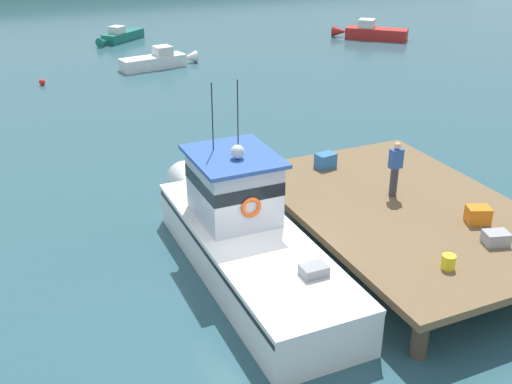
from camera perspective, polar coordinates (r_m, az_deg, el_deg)
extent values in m
plane|color=#2D5660|center=(16.00, -0.74, -8.35)|extent=(200.00, 200.00, 0.00)
cylinder|color=#4C3D2D|center=(13.84, 14.94, -12.86)|extent=(0.36, 0.36, 1.00)
cylinder|color=#4C3D2D|center=(19.81, 0.38, 0.30)|extent=(0.36, 0.36, 1.00)
cylinder|color=#4C3D2D|center=(22.30, 12.65, 2.59)|extent=(0.36, 0.36, 1.00)
cube|color=brown|center=(17.64, 13.70, -1.61)|extent=(6.00, 9.00, 0.20)
cube|color=white|center=(15.91, -0.35, -6.21)|extent=(2.51, 8.00, 1.10)
cone|color=white|center=(19.97, -6.05, 0.52)|extent=(1.10, 1.80, 1.10)
cube|color=black|center=(15.68, -0.35, -4.80)|extent=(2.53, 7.84, 0.12)
cube|color=white|center=(15.60, -0.35, -4.29)|extent=(2.55, 8.00, 0.12)
cube|color=silver|center=(16.20, -2.08, 0.20)|extent=(1.90, 2.20, 1.80)
cube|color=black|center=(16.07, -2.10, 1.22)|extent=(1.92, 2.22, 0.36)
cube|color=#2D56A8|center=(15.82, -2.13, 3.32)|extent=(2.14, 2.50, 0.10)
sphere|color=white|center=(15.48, -1.72, 3.74)|extent=(0.36, 0.36, 0.36)
cylinder|color=black|center=(15.82, -4.06, 6.93)|extent=(0.03, 0.03, 1.80)
cylinder|color=black|center=(16.06, -1.70, 7.27)|extent=(0.03, 0.03, 1.80)
cube|color=#939399|center=(14.08, 5.37, -7.42)|extent=(0.60, 0.44, 0.36)
torus|color=orange|center=(13.32, 3.00, -10.05)|extent=(0.56, 0.56, 0.12)
torus|color=#EA5119|center=(15.26, -0.45, -1.45)|extent=(0.54, 0.10, 0.54)
cube|color=#9E9EA3|center=(16.31, 21.33, -3.98)|extent=(0.70, 0.59, 0.32)
cube|color=orange|center=(17.18, 19.87, -2.01)|extent=(0.72, 0.64, 0.45)
cube|color=#3370B2|center=(19.70, 6.46, 2.93)|extent=(0.67, 0.54, 0.46)
cylinder|color=yellow|center=(14.90, 17.39, -6.19)|extent=(0.32, 0.32, 0.34)
cylinder|color=#383842|center=(18.01, 12.63, 0.94)|extent=(0.22, 0.22, 0.86)
cube|color=#2D56A8|center=(17.73, 12.85, 3.03)|extent=(0.36, 0.22, 0.56)
sphere|color=beige|center=(17.59, 12.97, 4.21)|extent=(0.20, 0.20, 0.20)
cube|color=#196B5B|center=(45.81, -12.20, 13.93)|extent=(3.38, 3.04, 0.63)
cone|color=#196B5B|center=(44.17, -13.96, 13.35)|extent=(1.07, 1.04, 0.63)
cube|color=silver|center=(45.25, -12.75, 14.45)|extent=(1.23, 1.23, 0.47)
cube|color=red|center=(46.11, 11.10, 14.18)|extent=(4.05, 3.93, 0.78)
cone|color=red|center=(46.57, 7.75, 14.52)|extent=(1.31, 1.30, 0.78)
cube|color=silver|center=(46.10, 10.22, 15.11)|extent=(1.53, 1.53, 0.58)
cube|color=white|center=(37.45, -9.52, 11.75)|extent=(3.99, 1.84, 0.70)
cone|color=white|center=(38.46, -6.20, 12.30)|extent=(1.06, 0.85, 0.70)
cube|color=silver|center=(37.58, -8.64, 12.82)|extent=(1.11, 1.12, 0.52)
sphere|color=red|center=(35.32, -19.20, 9.59)|extent=(0.33, 0.33, 0.33)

